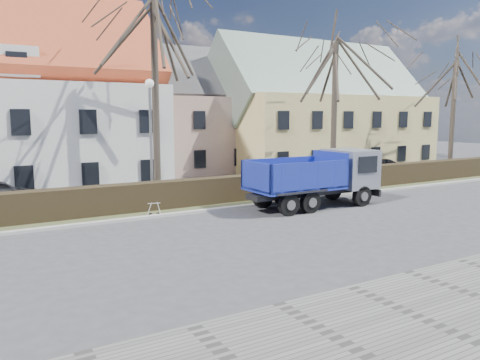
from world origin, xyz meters
TOP-DOWN VIEW (x-y plane):
  - ground at (0.00, 0.00)m, footprint 120.00×120.00m
  - curb_far at (0.00, 4.60)m, footprint 80.00×0.30m
  - grass_strip at (0.00, 6.20)m, footprint 80.00×3.00m
  - hedge at (0.00, 6.00)m, footprint 60.00×0.90m
  - building_pink at (4.00, 20.00)m, footprint 10.80×8.80m
  - building_yellow at (16.00, 17.00)m, footprint 18.80×10.80m
  - tree_1 at (-2.00, 8.50)m, footprint 9.20×9.20m
  - tree_2 at (10.00, 8.50)m, footprint 8.00×8.00m
  - tree_3 at (22.00, 8.50)m, footprint 7.60×7.60m
  - dump_truck at (3.71, 3.02)m, footprint 7.06×2.62m
  - streetlight at (-2.83, 7.00)m, footprint 0.49×0.49m
  - cart_frame at (-3.77, 4.84)m, footprint 0.84×0.57m
  - parked_car_b at (17.09, 10.48)m, footprint 4.28×2.53m

SIDE VIEW (x-z plane):
  - ground at x=0.00m, z-range 0.00..0.00m
  - grass_strip at x=0.00m, z-range 0.00..0.10m
  - curb_far at x=0.00m, z-range 0.00..0.12m
  - cart_frame at x=-3.77m, z-range 0.00..0.70m
  - parked_car_b at x=17.09m, z-range 0.00..1.16m
  - hedge at x=0.00m, z-range 0.00..1.30m
  - dump_truck at x=3.71m, z-range 0.00..2.82m
  - streetlight at x=-2.83m, z-range 0.00..6.22m
  - building_pink at x=4.00m, z-range 0.00..8.00m
  - building_yellow at x=16.00m, z-range 0.00..8.50m
  - tree_3 at x=22.00m, z-range 0.00..10.45m
  - tree_2 at x=10.00m, z-range 0.00..11.00m
  - tree_1 at x=-2.00m, z-range 0.00..12.65m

